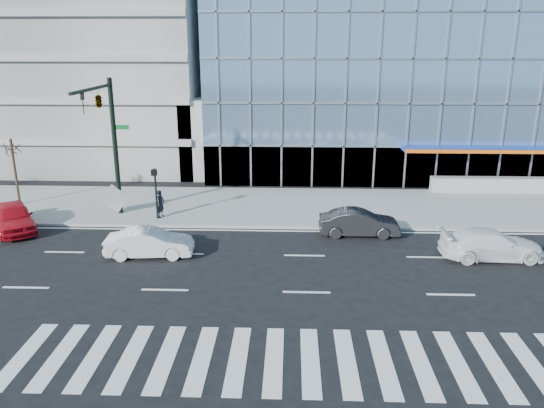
% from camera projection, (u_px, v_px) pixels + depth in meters
% --- Properties ---
extents(ground, '(160.00, 160.00, 0.00)m').
position_uv_depth(ground, '(304.00, 256.00, 26.06)').
color(ground, black).
rests_on(ground, ground).
extents(sidewalk, '(120.00, 8.00, 0.15)m').
position_uv_depth(sidewalk, '(302.00, 206.00, 33.68)').
color(sidewalk, gray).
rests_on(sidewalk, ground).
extents(theatre_building, '(42.00, 26.00, 15.00)m').
position_uv_depth(theatre_building, '(453.00, 71.00, 48.21)').
color(theatre_building, '#779FC6').
rests_on(theatre_building, ground).
extents(parking_garage, '(24.00, 24.00, 20.00)m').
position_uv_depth(parking_garage, '(83.00, 43.00, 48.67)').
color(parking_garage, gray).
rests_on(parking_garage, ground).
extents(ramp_block, '(6.00, 8.00, 6.00)m').
position_uv_depth(ramp_block, '(226.00, 134.00, 42.59)').
color(ramp_block, gray).
rests_on(ramp_block, ground).
extents(traffic_signal, '(1.14, 5.74, 8.00)m').
position_uv_depth(traffic_signal, '(104.00, 116.00, 29.00)').
color(traffic_signal, black).
rests_on(traffic_signal, sidewalk).
extents(ped_signal_post, '(0.30, 0.33, 3.00)m').
position_uv_depth(ped_signal_post, '(155.00, 186.00, 30.45)').
color(ped_signal_post, black).
rests_on(ped_signal_post, sidewalk).
extents(street_tree_near, '(1.10, 1.10, 4.23)m').
position_uv_depth(street_tree_near, '(12.00, 148.00, 32.75)').
color(street_tree_near, '#332319').
rests_on(street_tree_near, sidewalk).
extents(white_suv, '(4.96, 2.15, 1.42)m').
position_uv_depth(white_suv, '(491.00, 244.00, 25.54)').
color(white_suv, white).
rests_on(white_suv, ground).
extents(white_sedan, '(4.31, 1.77, 1.39)m').
position_uv_depth(white_sedan, '(149.00, 243.00, 25.80)').
color(white_sedan, silver).
rests_on(white_sedan, ground).
extents(dark_sedan, '(4.30, 1.50, 1.42)m').
position_uv_depth(dark_sedan, '(359.00, 223.00, 28.61)').
color(dark_sedan, black).
rests_on(dark_sedan, ground).
extents(red_sedan, '(4.12, 4.88, 1.57)m').
position_uv_depth(red_sedan, '(14.00, 217.00, 29.31)').
color(red_sedan, '#B80E1A').
rests_on(red_sedan, ground).
extents(pedestrian, '(0.54, 0.68, 1.63)m').
position_uv_depth(pedestrian, '(161.00, 204.00, 31.13)').
color(pedestrian, black).
rests_on(pedestrian, sidewalk).
extents(tilted_panel, '(1.83, 0.07, 1.82)m').
position_uv_depth(tilted_panel, '(115.00, 199.00, 31.76)').
color(tilted_panel, '#979797').
rests_on(tilted_panel, sidewalk).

